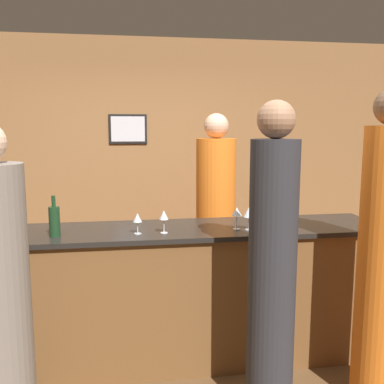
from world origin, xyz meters
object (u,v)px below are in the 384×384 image
(bartender, at_px, (215,222))
(wine_bottle_0, at_px, (54,221))
(guest_0, at_px, (383,259))
(guest_2, at_px, (272,272))

(bartender, height_order, wine_bottle_0, bartender)
(guest_0, xyz_separation_m, guest_2, (-0.73, -0.04, -0.03))
(bartender, xyz_separation_m, guest_2, (0.02, -1.54, 0.04))
(guest_2, bearing_deg, guest_0, 2.88)
(bartender, distance_m, wine_bottle_0, 1.63)
(guest_2, relative_size, wine_bottle_0, 6.84)
(guest_0, relative_size, wine_bottle_0, 7.13)
(bartender, distance_m, guest_2, 1.54)
(guest_0, bearing_deg, bartender, 116.47)
(guest_0, height_order, guest_2, guest_0)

